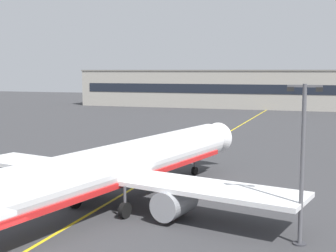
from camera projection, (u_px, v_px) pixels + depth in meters
name	position (u px, v px, depth m)	size (l,w,h in m)	color
taxiway_centreline	(170.00, 167.00, 56.46)	(0.30, 180.00, 0.01)	yellow
airliner_foreground	(113.00, 169.00, 39.30)	(32.25, 41.05, 11.65)	white
apron_lamp_post	(302.00, 161.00, 30.58)	(2.24, 0.90, 10.73)	#515156
terminal_building	(298.00, 90.00, 140.22)	(139.51, 12.40, 11.88)	#9E998E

